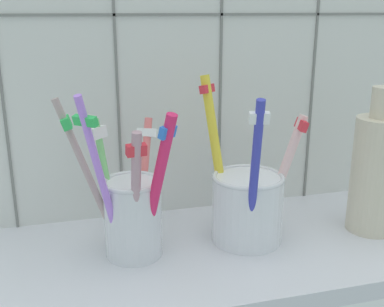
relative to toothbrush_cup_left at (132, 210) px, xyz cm
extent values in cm
cube|color=silver|center=(6.57, -0.59, -6.25)|extent=(64.00, 22.00, 2.00)
cube|color=silver|center=(6.57, 11.41, 15.25)|extent=(64.00, 2.00, 45.00)
cube|color=gray|center=(0.17, 10.31, 15.25)|extent=(0.30, 0.20, 45.00)
cube|color=gray|center=(12.97, 10.31, 15.25)|extent=(0.30, 0.20, 45.00)
cube|color=gray|center=(25.77, 10.31, 15.25)|extent=(0.30, 0.20, 45.00)
cube|color=gray|center=(6.57, 10.31, 19.48)|extent=(64.00, 0.20, 0.30)
cylinder|color=white|center=(0.11, 0.17, -1.11)|extent=(6.05, 6.05, 8.27)
torus|color=silver|center=(0.11, 0.17, 3.02)|extent=(6.25, 6.25, 0.50)
cylinder|color=#F37373|center=(1.78, 3.05, 1.80)|extent=(3.50, 5.89, 13.63)
cube|color=white|center=(2.65, 4.80, 6.94)|extent=(2.50, 1.90, 1.11)
cylinder|color=#B78F9B|center=(0.13, -2.38, 2.19)|extent=(1.42, 3.37, 14.24)
cube|color=#E5333F|center=(0.24, -3.18, 7.44)|extent=(2.03, 1.28, 1.20)
cylinder|color=#B77BF3|center=(-3.02, -2.31, 4.09)|extent=(4.58, 4.91, 18.08)
cube|color=green|center=(-4.27, -3.68, 10.64)|extent=(2.32, 2.22, 1.01)
cylinder|color=#B39898|center=(-4.05, 0.44, 3.58)|extent=(6.25, 0.81, 17.08)
cube|color=green|center=(-5.93, 0.47, 9.60)|extent=(1.14, 2.06, 1.30)
cylinder|color=#7FDD7D|center=(-2.25, 1.61, 2.27)|extent=(2.66, 2.67, 14.35)
cube|color=white|center=(-2.86, 2.23, 7.96)|extent=(2.05, 2.05, 1.29)
cylinder|color=#EA2460|center=(2.16, -2.43, 3.02)|extent=(4.19, 5.10, 16.04)
cube|color=blue|center=(3.14, -3.75, 9.13)|extent=(2.03, 1.85, 1.30)
cylinder|color=white|center=(13.02, 0.17, -1.45)|extent=(7.95, 7.95, 7.59)
torus|color=silver|center=(13.02, 0.17, 2.34)|extent=(8.05, 8.05, 0.50)
cylinder|color=#F7C7C7|center=(16.99, 0.08, 2.10)|extent=(5.26, 1.97, 14.18)
cube|color=#E5333F|center=(18.66, -0.23, 8.09)|extent=(1.39, 2.65, 1.24)
cylinder|color=#373DB5|center=(11.94, -3.98, 3.64)|extent=(1.82, 4.61, 17.17)
cube|color=white|center=(11.65, -5.31, 10.32)|extent=(2.07, 1.30, 1.21)
cylinder|color=yellow|center=(10.24, 3.00, 4.15)|extent=(3.68, 4.28, 18.21)
cube|color=#E5333F|center=(9.35, 4.13, 11.67)|extent=(2.07, 1.90, 1.03)
cylinder|color=beige|center=(28.36, -1.17, 1.59)|extent=(5.67, 5.67, 13.67)
camera|label=1|loc=(-5.71, -45.44, 20.13)|focal=44.08mm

